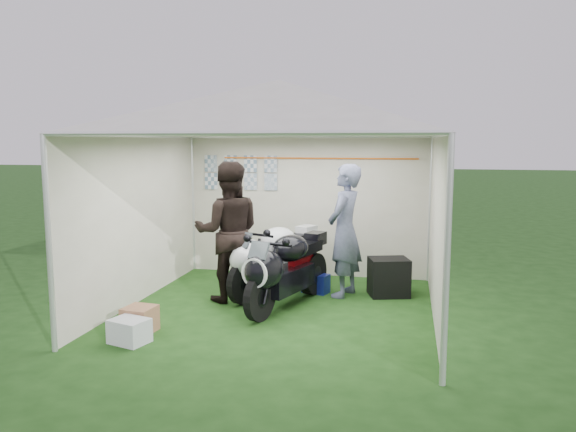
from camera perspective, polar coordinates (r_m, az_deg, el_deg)
name	(u,v)px	position (r m, az deg, el deg)	size (l,w,h in m)	color
ground	(279,309)	(7.61, -0.88, -9.39)	(80.00, 80.00, 0.00)	#183B10
canopy_tent	(279,114)	(7.32, -0.87, 10.34)	(5.66, 5.66, 3.00)	silver
motorcycle_white	(271,257)	(8.16, -1.73, -4.17)	(1.08, 1.91, 1.00)	black
motorcycle_black	(284,268)	(7.47, -0.38, -5.26)	(0.89, 1.98, 1.01)	black
paddock_stand	(316,283)	(8.37, 2.84, -6.84)	(0.37, 0.23, 0.28)	#1F2FBA
person_dark_jacket	(228,232)	(7.84, -6.08, -1.60)	(0.95, 0.74, 1.95)	black
person_blue_jacket	(345,231)	(8.07, 5.78, -1.50)	(0.70, 0.46, 1.91)	slate
equipment_box	(389,277)	(8.29, 10.19, -6.12)	(0.55, 0.44, 0.55)	black
crate_0	(129,331)	(6.60, -15.81, -11.17)	(0.40, 0.31, 0.27)	silver
crate_1	(140,319)	(6.91, -14.82, -10.12)	(0.34, 0.34, 0.30)	#946344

